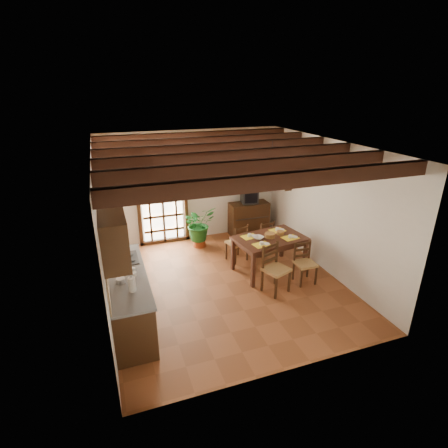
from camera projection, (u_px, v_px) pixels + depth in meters
name	position (u px, v px, depth m)	size (l,w,h in m)	color
ground_plane	(226.00, 283.00, 7.17)	(5.00, 5.00, 0.00)	brown
room_shell	(226.00, 199.00, 6.49)	(4.52, 5.02, 2.81)	silver
ceiling_beams	(226.00, 152.00, 6.16)	(4.50, 4.34, 0.20)	black
french_door	(162.00, 199.00, 8.62)	(1.26, 0.11, 2.32)	white
kitchen_counter	(129.00, 297.00, 5.86)	(0.64, 2.25, 1.38)	#341F10
upper_cabinet	(114.00, 240.00, 4.70)	(0.35, 0.80, 0.70)	#341F10
range_hood	(112.00, 217.00, 5.84)	(0.38, 0.60, 0.54)	white
counter_items	(125.00, 269.00, 5.76)	(0.50, 1.43, 0.25)	black
dining_table	(270.00, 242.00, 7.42)	(1.58, 1.14, 0.79)	#3C1E13
chair_near_left	(275.00, 277.00, 6.80)	(0.57, 0.56, 0.97)	#B0864B
chair_near_right	(304.00, 270.00, 7.13)	(0.40, 0.38, 0.85)	#B0864B
chair_far_left	(237.00, 249.00, 8.02)	(0.51, 0.50, 0.89)	#B0864B
chair_far_right	(263.00, 243.00, 8.35)	(0.45, 0.44, 0.86)	#B0864B
table_setting	(270.00, 235.00, 7.36)	(1.06, 0.70, 0.10)	yellow
table_bowl	(258.00, 238.00, 7.30)	(0.22, 0.22, 0.05)	white
sideboard	(249.00, 218.00, 9.40)	(1.04, 0.47, 0.88)	#341F10
crt_tv	(249.00, 196.00, 9.16)	(0.46, 0.43, 0.35)	black
fuse_box	(248.00, 168.00, 9.15)	(0.25, 0.03, 0.32)	white
plant_pot	(200.00, 242.00, 8.78)	(0.34, 0.34, 0.21)	maroon
potted_plant	(199.00, 225.00, 8.61)	(2.02, 1.73, 2.25)	#144C19
wall_shelf	(285.00, 183.00, 8.67)	(0.20, 0.42, 0.20)	#341F10
shelf_vase	(286.00, 178.00, 8.61)	(0.15, 0.15, 0.15)	#B2BFB2
shelf_flowers	(286.00, 170.00, 8.54)	(0.14, 0.14, 0.36)	yellow
framed_picture	(290.00, 162.00, 8.49)	(0.03, 0.32, 0.32)	brown
pendant_lamp	(271.00, 177.00, 6.99)	(0.36, 0.36, 0.84)	black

